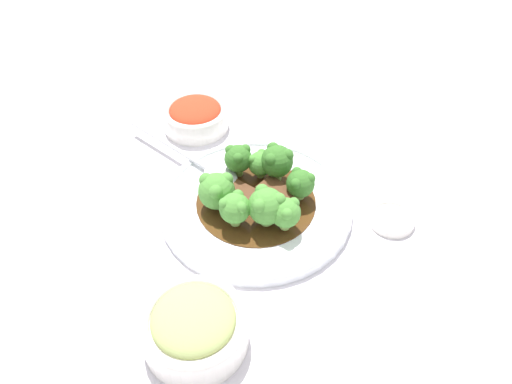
# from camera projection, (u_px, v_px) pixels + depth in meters

# --- Properties ---
(ground_plane) EXTENTS (4.00, 4.00, 0.00)m
(ground_plane) POSITION_uv_depth(u_px,v_px,m) (256.00, 209.00, 0.72)
(ground_plane) COLOR silver
(main_plate) EXTENTS (0.28, 0.28, 0.02)m
(main_plate) POSITION_uv_depth(u_px,v_px,m) (256.00, 204.00, 0.71)
(main_plate) COLOR white
(main_plate) RESTS_ON ground_plane
(beef_strip_0) EXTENTS (0.04, 0.05, 0.01)m
(beef_strip_0) POSITION_uv_depth(u_px,v_px,m) (221.00, 182.00, 0.73)
(beef_strip_0) COLOR brown
(beef_strip_0) RESTS_ON main_plate
(beef_strip_1) EXTENTS (0.06, 0.06, 0.02)m
(beef_strip_1) POSITION_uv_depth(u_px,v_px,m) (277.00, 193.00, 0.71)
(beef_strip_1) COLOR #56331E
(beef_strip_1) RESTS_ON main_plate
(beef_strip_2) EXTENTS (0.07, 0.06, 0.01)m
(beef_strip_2) POSITION_uv_depth(u_px,v_px,m) (242.00, 193.00, 0.71)
(beef_strip_2) COLOR #56331E
(beef_strip_2) RESTS_ON main_plate
(broccoli_floret_0) EXTENTS (0.05, 0.05, 0.06)m
(broccoli_floret_0) POSITION_uv_depth(u_px,v_px,m) (277.00, 161.00, 0.71)
(broccoli_floret_0) COLOR #8EB756
(broccoli_floret_0) RESTS_ON main_plate
(broccoli_floret_1) EXTENTS (0.05, 0.05, 0.05)m
(broccoli_floret_1) POSITION_uv_depth(u_px,v_px,m) (217.00, 190.00, 0.68)
(broccoli_floret_1) COLOR #7FA84C
(broccoli_floret_1) RESTS_ON main_plate
(broccoli_floret_2) EXTENTS (0.04, 0.04, 0.05)m
(broccoli_floret_2) POSITION_uv_depth(u_px,v_px,m) (235.00, 208.00, 0.65)
(broccoli_floret_2) COLOR #7FA84C
(broccoli_floret_2) RESTS_ON main_plate
(broccoli_floret_3) EXTENTS (0.05, 0.05, 0.06)m
(broccoli_floret_3) POSITION_uv_depth(u_px,v_px,m) (267.00, 206.00, 0.65)
(broccoli_floret_3) COLOR #7FA84C
(broccoli_floret_3) RESTS_ON main_plate
(broccoli_floret_4) EXTENTS (0.04, 0.04, 0.05)m
(broccoli_floret_4) POSITION_uv_depth(u_px,v_px,m) (238.00, 158.00, 0.72)
(broccoli_floret_4) COLOR #7FA84C
(broccoli_floret_4) RESTS_ON main_plate
(broccoli_floret_5) EXTENTS (0.04, 0.04, 0.04)m
(broccoli_floret_5) POSITION_uv_depth(u_px,v_px,m) (260.00, 163.00, 0.73)
(broccoli_floret_5) COLOR #8EB756
(broccoli_floret_5) RESTS_ON main_plate
(broccoli_floret_6) EXTENTS (0.04, 0.04, 0.05)m
(broccoli_floret_6) POSITION_uv_depth(u_px,v_px,m) (300.00, 183.00, 0.69)
(broccoli_floret_6) COLOR #7FA84C
(broccoli_floret_6) RESTS_ON main_plate
(broccoli_floret_7) EXTENTS (0.04, 0.04, 0.05)m
(broccoli_floret_7) POSITION_uv_depth(u_px,v_px,m) (286.00, 212.00, 0.65)
(broccoli_floret_7) COLOR #8EB756
(broccoli_floret_7) RESTS_ON main_plate
(serving_spoon) EXTENTS (0.21, 0.15, 0.01)m
(serving_spoon) POSITION_uv_depth(u_px,v_px,m) (209.00, 168.00, 0.75)
(serving_spoon) COLOR silver
(serving_spoon) RESTS_ON main_plate
(side_bowl_kimchi) EXTENTS (0.11, 0.11, 0.05)m
(side_bowl_kimchi) POSITION_uv_depth(u_px,v_px,m) (196.00, 115.00, 0.85)
(side_bowl_kimchi) COLOR white
(side_bowl_kimchi) RESTS_ON ground_plane
(side_bowl_appetizer) EXTENTS (0.12, 0.12, 0.06)m
(side_bowl_appetizer) POSITION_uv_depth(u_px,v_px,m) (194.00, 327.00, 0.55)
(side_bowl_appetizer) COLOR white
(side_bowl_appetizer) RESTS_ON ground_plane
(sauce_dish) EXTENTS (0.06, 0.06, 0.01)m
(sauce_dish) POSITION_uv_depth(u_px,v_px,m) (392.00, 221.00, 0.69)
(sauce_dish) COLOR white
(sauce_dish) RESTS_ON ground_plane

